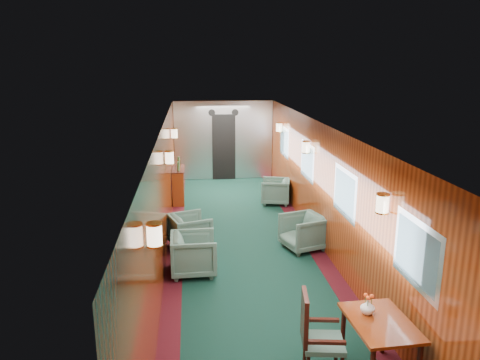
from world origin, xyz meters
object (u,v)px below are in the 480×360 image
at_px(dining_table, 380,330).
at_px(armchair_left_far, 190,231).
at_px(armchair_left_near, 194,254).
at_px(armchair_right_far, 275,191).
at_px(armchair_right_near, 303,232).
at_px(side_chair, 315,333).
at_px(credenza, 178,185).

xyz_separation_m(dining_table, armchair_left_far, (-2.13, 4.13, -0.27)).
distance_m(armchair_left_near, armchair_right_far, 4.40).
bearing_deg(dining_table, armchair_right_near, 86.38).
bearing_deg(dining_table, armchair_right_far, 86.61).
distance_m(dining_table, armchair_left_near, 3.61).
xyz_separation_m(armchair_left_near, armchair_left_far, (-0.06, 1.18, -0.02)).
xyz_separation_m(side_chair, credenza, (-1.68, 7.18, -0.12)).
relative_size(dining_table, armchair_right_far, 1.39).
height_order(dining_table, side_chair, side_chair).
xyz_separation_m(armchair_left_near, armchair_right_near, (2.11, 0.86, -0.01)).
distance_m(dining_table, armchair_left_far, 4.65).
xyz_separation_m(dining_table, armchair_left_near, (-2.07, 2.95, -0.25)).
xyz_separation_m(side_chair, armchair_right_far, (0.78, 6.75, -0.25)).
relative_size(credenza, armchair_right_near, 1.55).
xyz_separation_m(armchair_left_far, armchair_right_near, (2.17, -0.32, 0.01)).
xyz_separation_m(dining_table, armchair_right_near, (0.04, 3.81, -0.26)).
relative_size(credenza, armchair_right_far, 1.64).
distance_m(credenza, armchair_left_far, 3.12).
xyz_separation_m(dining_table, credenza, (-2.42, 7.24, -0.15)).
height_order(armchair_left_far, armchair_right_far, armchair_left_far).
relative_size(dining_table, credenza, 0.85).
bearing_deg(armchair_left_near, armchair_left_far, 1.38).
bearing_deg(armchair_right_far, armchair_right_near, 13.20).
xyz_separation_m(dining_table, armchair_right_far, (0.04, 6.80, -0.28)).
height_order(side_chair, credenza, credenza).
height_order(side_chair, armchair_right_far, side_chair).
bearing_deg(dining_table, armchair_left_far, 114.22).
height_order(credenza, armchair_left_far, credenza).
distance_m(dining_table, armchair_right_near, 3.82).
height_order(dining_table, credenza, credenza).
relative_size(armchair_left_far, armchair_right_near, 0.98).
bearing_deg(armchair_right_near, side_chair, -29.42).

